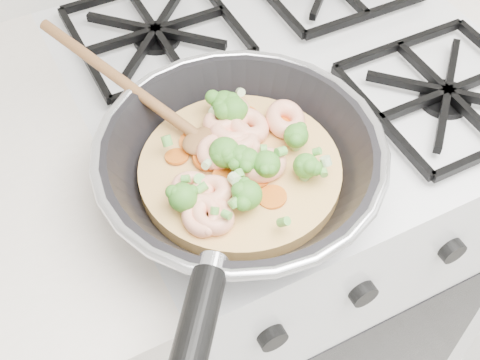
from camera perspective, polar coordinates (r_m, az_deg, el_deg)
name	(u,v)px	position (r m, az deg, el deg)	size (l,w,h in m)	color
stove	(279,240)	(1.26, 3.54, -5.35)	(0.60, 0.60, 0.92)	white
skillet	(238,165)	(0.72, -0.15, 1.38)	(0.38, 0.54, 0.10)	black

